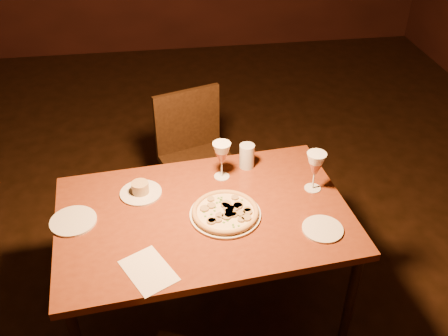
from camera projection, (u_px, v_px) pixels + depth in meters
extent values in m
plane|color=black|center=(157.00, 303.00, 2.67)|extent=(7.00, 7.00, 0.00)
cube|color=brown|center=(204.00, 216.00, 2.23)|extent=(1.36, 0.94, 0.04)
cylinder|color=black|center=(81.00, 239.00, 2.60)|extent=(0.05, 0.05, 0.65)
cylinder|color=black|center=(349.00, 305.00, 2.25)|extent=(0.05, 0.05, 0.65)
cylinder|color=black|center=(295.00, 205.00, 2.82)|extent=(0.05, 0.05, 0.65)
cube|color=black|center=(201.00, 166.00, 2.95)|extent=(0.51, 0.51, 0.04)
cube|color=black|center=(187.00, 120.00, 2.96)|extent=(0.40, 0.15, 0.39)
cylinder|color=black|center=(188.00, 220.00, 2.90)|extent=(0.03, 0.03, 0.42)
cylinder|color=black|center=(168.00, 188.00, 3.14)|extent=(0.03, 0.03, 0.42)
cylinder|color=black|center=(238.00, 204.00, 3.02)|extent=(0.03, 0.03, 0.42)
cylinder|color=black|center=(215.00, 175.00, 3.26)|extent=(0.03, 0.03, 0.42)
cylinder|color=silver|center=(225.00, 214.00, 2.20)|extent=(0.32, 0.32, 0.01)
cylinder|color=beige|center=(225.00, 212.00, 2.19)|extent=(0.29, 0.29, 0.01)
torus|color=tan|center=(225.00, 211.00, 2.19)|extent=(0.30, 0.30, 0.02)
cylinder|color=silver|center=(141.00, 193.00, 2.33)|extent=(0.19, 0.19, 0.01)
cylinder|color=tan|center=(140.00, 188.00, 2.31)|extent=(0.08, 0.08, 0.05)
cylinder|color=silver|center=(247.00, 156.00, 2.47)|extent=(0.08, 0.08, 0.13)
cylinder|color=silver|center=(73.00, 221.00, 2.16)|extent=(0.20, 0.20, 0.01)
cylinder|color=silver|center=(323.00, 229.00, 2.12)|extent=(0.18, 0.18, 0.01)
cube|color=silver|center=(149.00, 271.00, 1.94)|extent=(0.24, 0.27, 0.00)
sphere|color=#FD9647|center=(198.00, 19.00, 1.71)|extent=(0.12, 0.12, 0.12)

